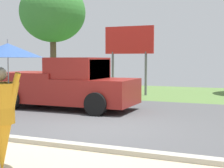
% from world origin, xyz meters
% --- Properties ---
extents(ground_plane, '(40.00, 22.00, 0.20)m').
position_xyz_m(ground_plane, '(0.00, 2.95, -0.05)').
color(ground_plane, '#4C4C4F').
extents(monk_pedestrian, '(1.12, 1.09, 2.13)m').
position_xyz_m(monk_pedestrian, '(0.15, -3.75, 1.14)').
color(monk_pedestrian, orange).
rests_on(monk_pedestrian, ground_plane).
extents(pickup_truck, '(5.20, 2.28, 1.88)m').
position_xyz_m(pickup_truck, '(-2.47, 2.70, 0.87)').
color(pickup_truck, maroon).
rests_on(pickup_truck, ground_plane).
extents(roadside_billboard, '(2.60, 0.12, 3.50)m').
position_xyz_m(roadside_billboard, '(-1.98, 8.16, 2.55)').
color(roadside_billboard, slate).
rests_on(roadside_billboard, ground_plane).
extents(tree_right_mid, '(3.86, 3.86, 6.33)m').
position_xyz_m(tree_right_mid, '(-7.05, 8.98, 4.55)').
color(tree_right_mid, brown).
rests_on(tree_right_mid, ground_plane).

